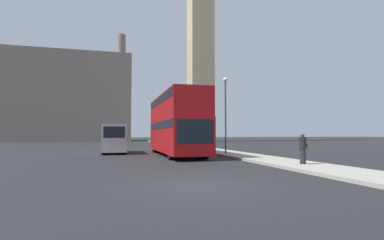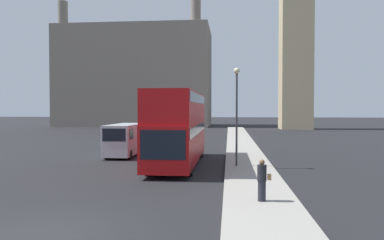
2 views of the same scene
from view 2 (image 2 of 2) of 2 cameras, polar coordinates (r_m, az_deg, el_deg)
name	(u,v)px [view 2 (image 2 of 2)]	position (r m, az deg, el deg)	size (l,w,h in m)	color
ground_plane	(45,234)	(11.91, -21.48, -15.81)	(300.00, 300.00, 0.00)	black
sidewalk_strip	(273,239)	(10.75, 12.31, -17.26)	(2.83, 120.00, 0.15)	#9E998E
building_block_distant	(137,78)	(80.30, -8.40, 6.37)	(30.77, 15.84, 24.59)	slate
red_double_decker_bus	(178,125)	(23.81, -2.08, -0.74)	(2.60, 11.31, 4.58)	#A80F11
white_van	(125,139)	(28.62, -10.20, -2.87)	(1.94, 5.55, 2.40)	#B2B7BC
pedestrian	(262,180)	(14.23, 10.64, -9.01)	(0.50, 0.34, 1.54)	#23232D
street_lamp	(237,102)	(22.47, 6.82, 2.78)	(0.36, 0.36, 5.86)	#38383D
parked_sedan	(178,129)	(53.63, -2.13, -1.40)	(1.86, 4.61, 1.45)	navy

